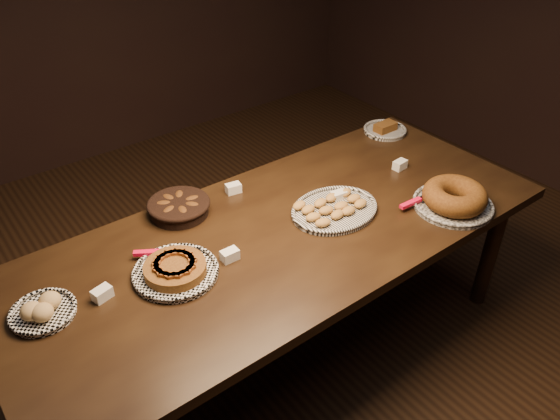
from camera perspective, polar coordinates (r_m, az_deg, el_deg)
ground at (r=2.85m, az=0.32°, el=-14.27°), size 5.00×5.00×0.00m
buffet_table at (r=2.38m, az=0.37°, el=-3.55°), size 2.40×1.00×0.75m
apple_tart_plate at (r=2.14m, az=-10.90°, el=-6.15°), size 0.33×0.36×0.06m
madeleine_platter at (r=2.44m, az=5.62°, el=0.13°), size 0.41×0.34×0.05m
bundt_cake_plate at (r=2.57m, az=17.72°, el=1.15°), size 0.41×0.38×0.11m
croissant_basket at (r=2.45m, az=-10.53°, el=0.39°), size 0.28×0.28×0.07m
bread_roll_plate at (r=2.11m, az=-23.60°, el=-9.58°), size 0.23×0.23×0.07m
loaf_plate at (r=3.17m, az=10.92°, el=8.26°), size 0.24×0.24×0.06m
tent_cards at (r=2.39m, az=-0.91°, el=-0.42°), size 1.64×0.45×0.04m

